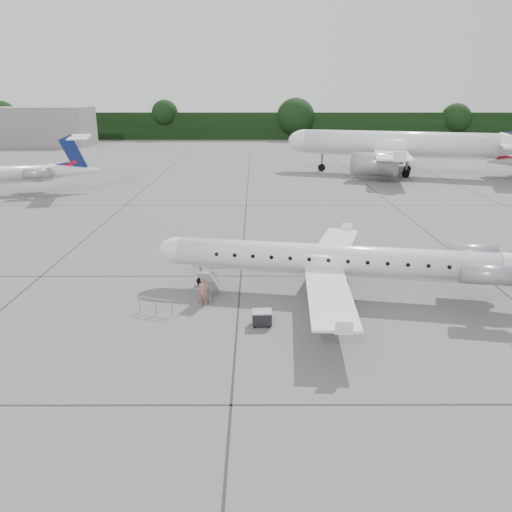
{
  "coord_description": "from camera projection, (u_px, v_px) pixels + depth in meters",
  "views": [
    {
      "loc": [
        -5.52,
        -28.14,
        12.75
      ],
      "look_at": [
        -5.43,
        4.39,
        2.3
      ],
      "focal_mm": 35.0,
      "sensor_mm": 36.0,
      "label": 1
    }
  ],
  "objects": [
    {
      "name": "passenger",
      "position": [
        203.0,
        291.0,
        31.64
      ],
      "size": [
        0.7,
        0.48,
        1.86
      ],
      "primitive_type": "imported",
      "rotation": [
        0.0,
        0.0,
        -0.05
      ],
      "color": "#976352",
      "rests_on": "ground"
    },
    {
      "name": "treeline",
      "position": [
        272.0,
        126.0,
        153.26
      ],
      "size": [
        260.0,
        4.0,
        8.0
      ],
      "primitive_type": "cube",
      "color": "black",
      "rests_on": "ground"
    },
    {
      "name": "terminal_building",
      "position": [
        15.0,
        126.0,
        133.72
      ],
      "size": [
        40.0,
        14.0,
        10.0
      ],
      "primitive_type": "cube",
      "color": "gray",
      "rests_on": "ground"
    },
    {
      "name": "baggage_cart",
      "position": [
        262.0,
        318.0,
        28.97
      ],
      "size": [
        1.14,
        0.94,
        0.95
      ],
      "primitive_type": null,
      "rotation": [
        0.0,
        0.0,
        0.04
      ],
      "color": "black",
      "rests_on": "ground"
    },
    {
      "name": "bg_narrowbody",
      "position": [
        398.0,
        131.0,
        83.02
      ],
      "size": [
        46.99,
        39.96,
        14.33
      ],
      "primitive_type": null,
      "rotation": [
        0.0,
        0.0,
        -0.32
      ],
      "color": "silver",
      "rests_on": "ground"
    },
    {
      "name": "ground",
      "position": [
        344.0,
        313.0,
        30.71
      ],
      "size": [
        320.0,
        320.0,
        0.0
      ],
      "primitive_type": "plane",
      "color": "#5D5D5B",
      "rests_on": "ground"
    },
    {
      "name": "safety_railing",
      "position": [
        156.0,
        306.0,
        30.46
      ],
      "size": [
        2.13,
        0.71,
        1.0
      ],
      "primitive_type": null,
      "rotation": [
        0.0,
        0.0,
        -0.29
      ],
      "color": "#94979C",
      "rests_on": "ground"
    },
    {
      "name": "main_regional_jet",
      "position": [
        332.0,
        245.0,
        32.72
      ],
      "size": [
        29.84,
        23.82,
        6.87
      ],
      "primitive_type": null,
      "rotation": [
        0.0,
        0.0,
        -0.18
      ],
      "color": "silver",
      "rests_on": "ground"
    },
    {
      "name": "airstair",
      "position": [
        209.0,
        282.0,
        32.78
      ],
      "size": [
        1.24,
        2.35,
        2.15
      ],
      "primitive_type": null,
      "rotation": [
        0.0,
        0.0,
        -0.18
      ],
      "color": "silver",
      "rests_on": "ground"
    }
  ]
}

